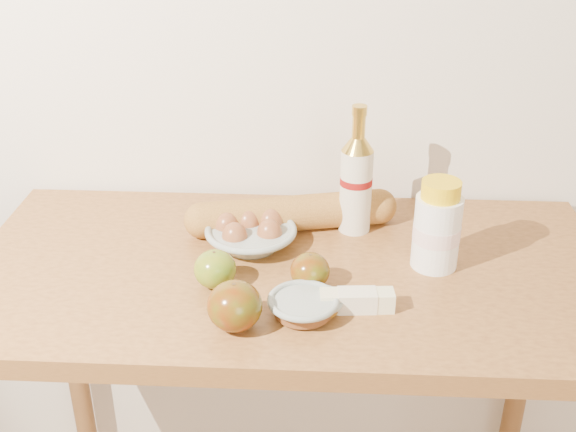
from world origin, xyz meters
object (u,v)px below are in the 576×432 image
object	(u,v)px
egg_bowl	(251,233)
baguette	(292,213)
bourbon_bottle	(356,181)
table	(289,319)
cream_bottle	(437,227)

from	to	relation	value
egg_bowl	baguette	size ratio (longest dim) A/B	0.49
baguette	bourbon_bottle	bearing A→B (deg)	-9.91
table	baguette	xyz separation A→B (m)	(-0.00, 0.14, 0.16)
table	cream_bottle	xyz separation A→B (m)	(0.27, 0.02, 0.20)
egg_bowl	baguette	xyz separation A→B (m)	(0.08, 0.07, 0.01)
table	bourbon_bottle	world-z (taller)	bourbon_bottle
table	bourbon_bottle	bearing A→B (deg)	49.97
table	cream_bottle	bearing A→B (deg)	3.65
table	bourbon_bottle	size ratio (longest dim) A/B	4.55
table	egg_bowl	world-z (taller)	egg_bowl
baguette	table	bearing A→B (deg)	-102.68
cream_bottle	baguette	size ratio (longest dim) A/B	0.39
cream_bottle	bourbon_bottle	bearing A→B (deg)	120.47
table	baguette	bearing A→B (deg)	90.31
table	egg_bowl	bearing A→B (deg)	137.23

